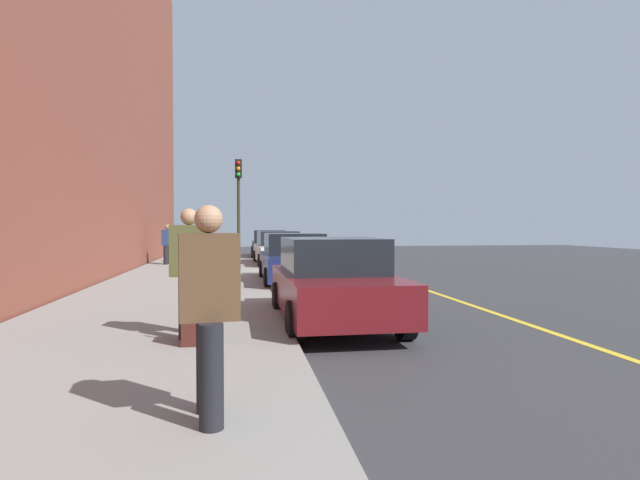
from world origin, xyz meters
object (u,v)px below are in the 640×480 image
Objects in this scene: parked_car_navy at (294,259)px; rolling_suitcase at (191,323)px; parked_car_white at (278,249)px; pedestrian_grey_coat at (189,242)px; pedestrian_blue_coat at (168,243)px; parked_car_black at (269,245)px; parked_car_maroon at (334,282)px; pedestrian_brown_coat at (209,306)px; pedestrian_olive_coat at (189,268)px; traffic_light_pole at (239,194)px.

parked_car_navy is 4.71× the size of rolling_suitcase.
parked_car_white is at bearing 179.59° from parked_car_navy.
pedestrian_grey_coat is 1.02× the size of pedestrian_blue_coat.
parked_car_white is 4.55m from pedestrian_blue_coat.
parked_car_black is 5.49m from parked_car_white.
parked_car_maroon is (18.86, 0.03, -0.00)m from parked_car_black.
pedestrian_brown_coat reaches higher than pedestrian_blue_coat.
pedestrian_olive_coat is at bearing 8.53° from pedestrian_blue_coat.
parked_car_maroon is 2.66m from pedestrian_olive_coat.
parked_car_black is 18.86m from parked_car_maroon.
rolling_suitcase is at bearing 5.39° from pedestrian_grey_coat.
parked_car_white is 1.15× the size of parked_car_maroon.
pedestrian_blue_coat is 0.91× the size of pedestrian_olive_coat.
pedestrian_blue_coat reaches higher than parked_car_black.
pedestrian_olive_coat is at bearing -3.13° from traffic_light_pole.
parked_car_black is 7.04m from pedestrian_blue_coat.
pedestrian_blue_coat is at bearing -125.84° from traffic_light_pole.
pedestrian_grey_coat is 16.37m from rolling_suitcase.
traffic_light_pole reaches higher than pedestrian_olive_coat.
pedestrian_grey_coat is at bearing -165.34° from parked_car_maroon.
parked_car_white is 3.40m from traffic_light_pole.
traffic_light_pole is (2.02, -1.65, 2.19)m from parked_car_white.
pedestrian_olive_coat is 1.97× the size of rolling_suitcase.
pedestrian_olive_coat is (-3.35, -0.46, 0.05)m from pedestrian_brown_coat.
pedestrian_blue_coat is (-13.45, -4.52, 0.27)m from parked_car_maroon.
pedestrian_brown_coat reaches higher than parked_car_black.
pedestrian_olive_coat is at bearing -9.08° from parked_car_white.
parked_car_navy is at bearing 164.57° from rolling_suitcase.
pedestrian_olive_coat is (14.63, -2.34, 0.36)m from parked_car_white.
parked_car_black is at bearing 140.30° from pedestrian_blue_coat.
parked_car_white is 3.98m from pedestrian_grey_coat.
pedestrian_olive_coat reaches higher than pedestrian_grey_coat.
parked_car_navy and parked_car_maroon have the same top height.
rolling_suitcase is at bearing -15.43° from parked_car_navy.
parked_car_black and parked_car_navy have the same top height.
pedestrian_grey_coat reaches higher than parked_car_white.
rolling_suitcase is at bearing -2.72° from traffic_light_pole.
pedestrian_brown_coat is 1.88× the size of rolling_suitcase.
pedestrian_olive_coat is (20.12, -2.29, 0.36)m from parked_car_black.
pedestrian_brown_coat is 3.38m from pedestrian_olive_coat.
parked_car_navy is (12.61, -0.00, -0.00)m from parked_car_black.
parked_car_black is at bearing -179.91° from parked_car_maroon.
parked_car_navy is at bearing 24.54° from pedestrian_grey_coat.
traffic_light_pole reaches higher than parked_car_black.
parked_car_white reaches higher than rolling_suitcase.
pedestrian_grey_coat is (4.38, -3.76, 0.29)m from parked_car_black.
pedestrian_blue_coat is at bearing -35.35° from pedestrian_grey_coat.
parked_car_white is at bearing 140.73° from traffic_light_pole.
pedestrian_brown_coat reaches higher than pedestrian_grey_coat.
parked_car_navy is 7.86m from pedestrian_olive_coat.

